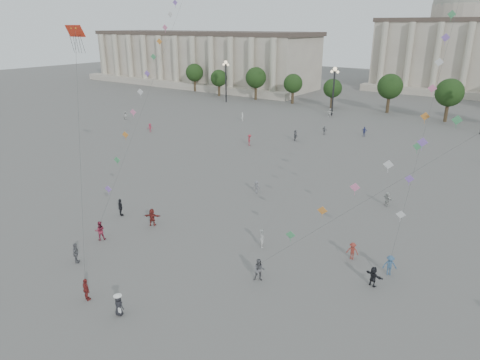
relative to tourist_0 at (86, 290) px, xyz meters
The scene contains 28 objects.
ground 4.74m from the tourist_0, 78.57° to the left, with size 360.00×360.00×0.00m, color #555350.
hall_west 123.44m from the tourist_0, 126.96° to the left, with size 84.00×26.22×17.20m.
hall_central 134.45m from the tourist_0, 89.61° to the left, with size 48.30×34.30×35.50m.
tree_row 82.69m from the tourist_0, 89.36° to the left, with size 137.12×5.12×8.00m.
lamp_post_far_west 86.86m from the tourist_0, 120.59° to the left, with size 2.00×0.90×10.65m.
lamp_post_mid_west 76.15m from the tourist_0, 100.69° to the left, with size 2.00×0.90×10.65m.
person_crowd_0 60.17m from the tourist_0, 91.16° to the left, with size 1.04×0.43×1.78m, color navy.
person_crowd_1 65.52m from the tourist_0, 137.35° to the left, with size 0.84×0.65×1.72m, color silver.
person_crowd_2 53.26m from the tourist_0, 131.91° to the left, with size 1.06×0.61×1.65m, color #A02B43.
person_crowd_3 21.87m from the tourist_0, 40.56° to the left, with size 1.54×0.49×1.66m, color black.
person_crowd_4 73.84m from the tourist_0, 100.68° to the left, with size 1.78×0.57×1.91m, color silver.
person_crowd_6 25.32m from the tourist_0, 93.84° to the left, with size 1.03×0.59×1.59m, color slate.
person_crowd_7 33.07m from the tourist_0, 67.90° to the left, with size 1.54×0.49×1.66m, color #AEAFAB.
person_crowd_8 21.98m from the tourist_0, 51.31° to the left, with size 1.02×0.59×1.58m, color maroon.
person_crowd_10 63.87m from the tourist_0, 114.95° to the left, with size 0.66×0.43×1.81m, color silver.
person_crowd_12 51.03m from the tourist_0, 101.22° to the left, with size 1.77×0.57×1.91m, color slate.
person_crowd_13 15.65m from the tourist_0, 66.84° to the left, with size 0.64×0.42×1.76m, color beige.
person_crowd_16 57.79m from the tourist_0, 97.74° to the left, with size 0.94×0.39×1.60m, color slate.
person_crowd_17 45.26m from the tourist_0, 109.02° to the left, with size 1.21×0.70×1.88m, color #9F2B37.
tourist_0 is the anchor object (origin of this frame).
tourist_1 15.02m from the tourist_0, 131.01° to the left, with size 1.12×0.47×1.91m, color black.
tourist_2 12.85m from the tourist_0, 114.77° to the left, with size 1.68×0.53×1.81m, color maroon.
tourist_3 5.95m from the tourist_0, 152.55° to the left, with size 1.08×0.45×1.85m, color slate.
kite_flyer_0 9.68m from the tourist_0, 137.06° to the left, with size 0.92×0.72×1.89m, color maroon.
kite_flyer_1 23.85m from the tourist_0, 44.02° to the left, with size 1.12×0.65×1.74m, color #355578.
kite_flyer_2 13.17m from the tourist_0, 47.10° to the left, with size 0.92×0.71×1.88m, color #57575B.
hat_person 3.33m from the tourist_0, ahead, with size 0.80×0.60×1.69m.
dragon_kite 21.94m from the tourist_0, 139.63° to the left, with size 6.47×4.83×22.19m.
Camera 1 is at (24.01, -19.75, 19.33)m, focal length 32.00 mm.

